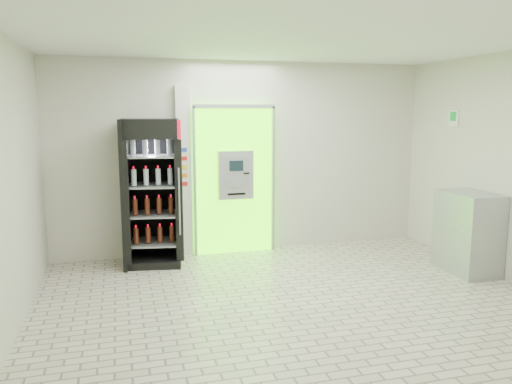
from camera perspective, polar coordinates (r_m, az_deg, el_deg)
name	(u,v)px	position (r m, az deg, el deg)	size (l,w,h in m)	color
ground	(298,306)	(5.95, 4.87, -12.85)	(6.00, 6.00, 0.00)	beige
room_shell	(301,147)	(5.52, 5.14, 5.14)	(6.00, 6.00, 6.00)	beige
atm_assembly	(234,179)	(7.84, -2.52, 1.47)	(1.30, 0.24, 2.33)	#4BFF00
pillar	(184,172)	(7.72, -8.24, 2.23)	(0.22, 0.11, 2.60)	silver
beverage_cooler	(152,195)	(7.42, -11.77, -0.36)	(0.90, 0.84, 2.12)	black
steel_cabinet	(468,232)	(7.56, 23.05, -4.27)	(0.57, 0.84, 1.12)	#9EA0A5
exit_sign	(454,118)	(8.20, 21.65, 7.84)	(0.02, 0.22, 0.26)	white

